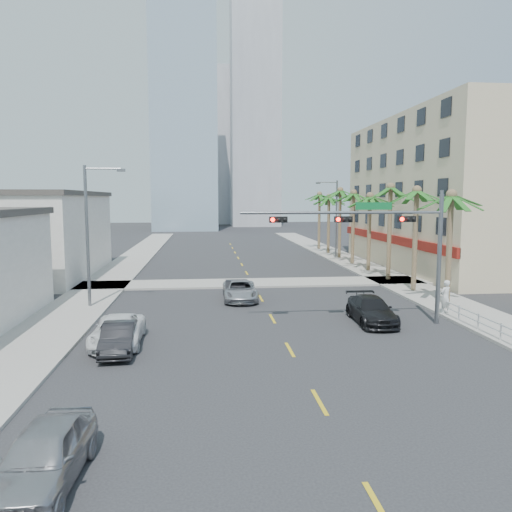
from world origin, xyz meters
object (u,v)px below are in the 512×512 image
Objects in this scene: car_parked_mid at (118,338)px; car_lane_left at (235,290)px; car_parked_far at (118,331)px; traffic_signal_mast at (384,234)px; pedestrian at (445,297)px; car_parked_near at (44,456)px; car_lane_center at (240,290)px; car_lane_right at (371,310)px.

car_lane_left is (5.99, 11.70, -0.04)m from car_parked_mid.
car_parked_mid is 0.83× the size of car_parked_far.
traffic_signal_mast reaches higher than car_lane_left.
car_parked_near is at bearing 17.00° from pedestrian.
car_lane_center is 13.19m from pedestrian.
car_lane_center is (6.52, 9.93, 0.01)m from car_parked_far.
car_parked_near reaches higher than car_parked_far.
car_lane_left is at bearing 133.03° from traffic_signal_mast.
car_lane_center reaches higher than car_lane_left.
car_lane_right is 5.02m from pedestrian.
car_parked_near is 11.78m from car_parked_far.
car_parked_mid is 0.82× the size of car_lane_right.
car_parked_mid is 2.01× the size of pedestrian.
traffic_signal_mast is 14.68m from car_parked_far.
car_parked_mid is at bearing -114.71° from car_lane_left.
pedestrian is at bearing 20.66° from traffic_signal_mast.
car_parked_near is 2.18× the size of pedestrian.
car_lane_center is (6.30, 21.72, -0.06)m from car_parked_near.
traffic_signal_mast is at bearing 11.04° from car_parked_mid.
car_parked_far is 0.99× the size of car_lane_center.
pedestrian is (11.80, -5.88, 0.47)m from car_lane_center.
car_lane_center is at bearing 56.85° from car_parked_mid.
car_parked_mid is at bearing 92.73° from car_parked_near.
pedestrian reaches higher than car_lane_right.
car_parked_mid is 12.80m from car_lane_center.
traffic_signal_mast is at bearing -3.53° from pedestrian.
car_parked_near is 1.09× the size of car_parked_mid.
traffic_signal_mast is 14.72m from car_parked_mid.
car_lane_left is 0.64m from car_lane_center.
car_parked_near is 0.90× the size of car_parked_far.
car_parked_far is 2.43× the size of pedestrian.
car_lane_right is at bearing 11.27° from car_parked_far.
car_lane_center is 9.81m from car_lane_right.
pedestrian is at bearing 43.92° from car_parked_near.
traffic_signal_mast is at bearing -45.66° from car_lane_center.
pedestrian is at bearing 12.56° from car_parked_mid.
car_lane_center is (6.30, 11.14, 0.02)m from car_parked_mid.
car_lane_right is (13.22, 4.19, 0.05)m from car_parked_mid.
car_parked_near reaches higher than car_lane_left.
car_lane_left is at bearing 58.11° from car_parked_far.
car_parked_near reaches higher than car_lane_right.
car_parked_far is at bearing -122.82° from car_lane_center.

